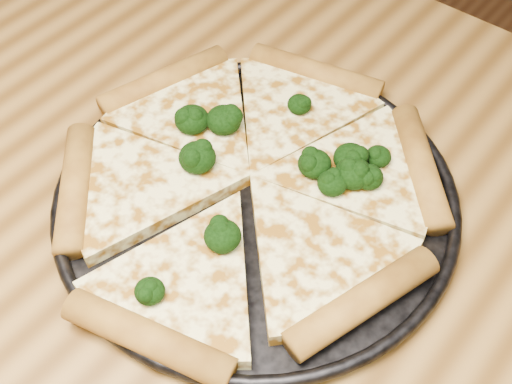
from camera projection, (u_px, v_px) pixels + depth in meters
The scene contains 3 objects.
pizza_pan at pixel (256, 198), 0.57m from camera, with size 0.33×0.33×0.02m.
pizza at pixel (248, 180), 0.57m from camera, with size 0.34×0.35×0.03m.
broccoli_florets at pixel (267, 162), 0.57m from camera, with size 0.18×0.24×0.02m.
Camera 1 is at (0.14, -0.17, 1.20)m, focal length 48.35 mm.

